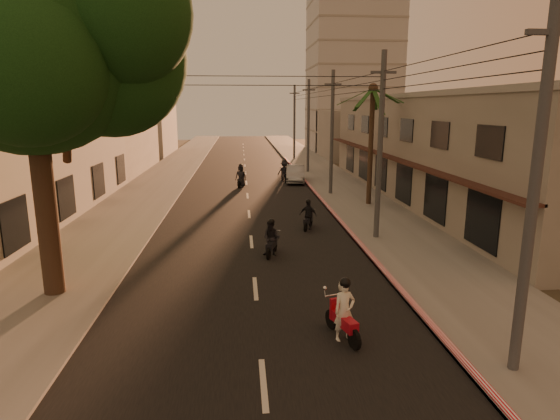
{
  "coord_description": "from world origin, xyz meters",
  "views": [
    {
      "loc": [
        -0.44,
        -13.94,
        6.47
      ],
      "look_at": [
        1.17,
        5.29,
        2.18
      ],
      "focal_mm": 30.0,
      "sensor_mm": 36.0,
      "label": 1
    }
  ],
  "objects_px": {
    "scooter_mid_a": "(271,239)",
    "scooter_far_a": "(241,177)",
    "scooter_mid_b": "(308,215)",
    "scooter_far_b": "(284,172)",
    "parked_car": "(296,174)",
    "palm_tree": "(373,95)",
    "scooter_red": "(344,312)",
    "broadleaf_tree": "(42,41)"
  },
  "relations": [
    {
      "from": "scooter_mid_a",
      "to": "scooter_far_b",
      "type": "bearing_deg",
      "value": 100.6
    },
    {
      "from": "scooter_far_b",
      "to": "parked_car",
      "type": "distance_m",
      "value": 1.04
    },
    {
      "from": "scooter_far_a",
      "to": "scooter_far_b",
      "type": "bearing_deg",
      "value": 48.05
    },
    {
      "from": "scooter_far_b",
      "to": "broadleaf_tree",
      "type": "bearing_deg",
      "value": -118.35
    },
    {
      "from": "scooter_mid_a",
      "to": "scooter_far_a",
      "type": "bearing_deg",
      "value": 111.57
    },
    {
      "from": "palm_tree",
      "to": "scooter_mid_a",
      "type": "height_order",
      "value": "palm_tree"
    },
    {
      "from": "palm_tree",
      "to": "scooter_far_b",
      "type": "xyz_separation_m",
      "value": [
        -4.68,
        10.45,
        -6.27
      ]
    },
    {
      "from": "palm_tree",
      "to": "broadleaf_tree",
      "type": "bearing_deg",
      "value": -136.52
    },
    {
      "from": "scooter_mid_a",
      "to": "scooter_far_a",
      "type": "distance_m",
      "value": 18.12
    },
    {
      "from": "palm_tree",
      "to": "scooter_far_b",
      "type": "distance_m",
      "value": 13.06
    },
    {
      "from": "scooter_mid_a",
      "to": "parked_car",
      "type": "height_order",
      "value": "scooter_mid_a"
    },
    {
      "from": "scooter_red",
      "to": "scooter_mid_a",
      "type": "relative_size",
      "value": 1.1
    },
    {
      "from": "scooter_mid_b",
      "to": "scooter_red",
      "type": "bearing_deg",
      "value": -71.83
    },
    {
      "from": "scooter_mid_b",
      "to": "parked_car",
      "type": "bearing_deg",
      "value": 107.35
    },
    {
      "from": "broadleaf_tree",
      "to": "scooter_mid_b",
      "type": "distance_m",
      "value": 14.77
    },
    {
      "from": "broadleaf_tree",
      "to": "parked_car",
      "type": "bearing_deg",
      "value": 65.53
    },
    {
      "from": "scooter_mid_a",
      "to": "scooter_mid_b",
      "type": "height_order",
      "value": "scooter_mid_a"
    },
    {
      "from": "broadleaf_tree",
      "to": "scooter_red",
      "type": "xyz_separation_m",
      "value": [
        8.97,
        -4.13,
        -7.64
      ]
    },
    {
      "from": "scooter_mid_a",
      "to": "scooter_far_a",
      "type": "relative_size",
      "value": 0.88
    },
    {
      "from": "scooter_red",
      "to": "scooter_mid_b",
      "type": "distance_m",
      "value": 12.17
    },
    {
      "from": "scooter_mid_a",
      "to": "scooter_mid_b",
      "type": "distance_m",
      "value": 4.94
    },
    {
      "from": "scooter_red",
      "to": "scooter_mid_b",
      "type": "bearing_deg",
      "value": 69.4
    },
    {
      "from": "scooter_red",
      "to": "scooter_mid_b",
      "type": "relative_size",
      "value": 1.12
    },
    {
      "from": "scooter_far_a",
      "to": "parked_car",
      "type": "xyz_separation_m",
      "value": [
        4.73,
        2.21,
        -0.15
      ]
    },
    {
      "from": "palm_tree",
      "to": "scooter_mid_b",
      "type": "xyz_separation_m",
      "value": [
        -4.91,
        -5.83,
        -6.39
      ]
    },
    {
      "from": "palm_tree",
      "to": "scooter_red",
      "type": "xyz_separation_m",
      "value": [
        -5.64,
        -17.98,
        -6.32
      ]
    },
    {
      "from": "scooter_far_b",
      "to": "parked_car",
      "type": "bearing_deg",
      "value": -28.44
    },
    {
      "from": "scooter_far_a",
      "to": "scooter_far_b",
      "type": "distance_m",
      "value": 4.59
    },
    {
      "from": "broadleaf_tree",
      "to": "scooter_far_b",
      "type": "distance_m",
      "value": 27.34
    },
    {
      "from": "scooter_red",
      "to": "scooter_mid_b",
      "type": "height_order",
      "value": "scooter_red"
    },
    {
      "from": "scooter_far_a",
      "to": "palm_tree",
      "type": "bearing_deg",
      "value": -29.32
    },
    {
      "from": "scooter_red",
      "to": "scooter_far_b",
      "type": "distance_m",
      "value": 28.45
    },
    {
      "from": "broadleaf_tree",
      "to": "palm_tree",
      "type": "height_order",
      "value": "broadleaf_tree"
    },
    {
      "from": "scooter_far_b",
      "to": "scooter_far_a",
      "type": "bearing_deg",
      "value": -151.62
    },
    {
      "from": "scooter_far_b",
      "to": "scooter_red",
      "type": "bearing_deg",
      "value": -98.06
    },
    {
      "from": "palm_tree",
      "to": "parked_car",
      "type": "bearing_deg",
      "value": 110.31
    },
    {
      "from": "scooter_mid_b",
      "to": "parked_car",
      "type": "height_order",
      "value": "scooter_mid_b"
    },
    {
      "from": "scooter_red",
      "to": "scooter_mid_a",
      "type": "height_order",
      "value": "scooter_red"
    },
    {
      "from": "broadleaf_tree",
      "to": "scooter_mid_a",
      "type": "relative_size",
      "value": 7.09
    },
    {
      "from": "scooter_mid_b",
      "to": "scooter_mid_a",
      "type": "bearing_deg",
      "value": -95.52
    },
    {
      "from": "scooter_mid_b",
      "to": "palm_tree",
      "type": "bearing_deg",
      "value": 71.51
    },
    {
      "from": "broadleaf_tree",
      "to": "scooter_mid_a",
      "type": "bearing_deg",
      "value": 25.99
    }
  ]
}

